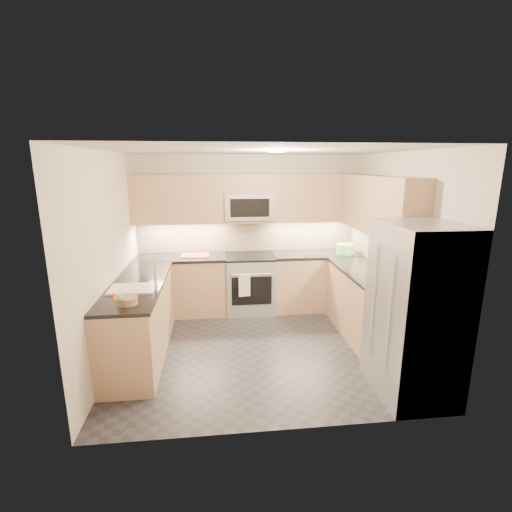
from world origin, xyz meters
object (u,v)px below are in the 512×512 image
Objects in this scene: microwave at (249,206)px; cutting_board at (195,255)px; gas_range at (250,284)px; refrigerator at (415,311)px; utensil_bowl at (345,249)px; fruit_basket at (127,301)px.

microwave is 1.15m from cutting_board.
gas_range is 0.51× the size of refrigerator.
cutting_board is (-0.86, 0.05, 0.49)m from gas_range.
microwave reaches higher than utensil_bowl.
cutting_board is 2.12× the size of fruit_basket.
fruit_basket is (-0.59, -2.05, 0.03)m from cutting_board.
fruit_basket is at bearing 171.59° from refrigerator.
utensil_bowl is (1.55, -0.21, -0.68)m from microwave.
cutting_board is at bearing -175.22° from microwave.
refrigerator is (1.45, -2.43, 0.45)m from gas_range.
utensil_bowl is at bearing -7.66° from microwave.
utensil_bowl is 1.35× the size of fruit_basket.
refrigerator is 2.35m from utensil_bowl.
refrigerator is 2.94m from fruit_basket.
microwave is 2.72× the size of utensil_bowl.
cutting_board is at bearing 133.03° from refrigerator.
utensil_bowl is at bearing 87.67° from refrigerator.
gas_range is at bearing -3.50° from cutting_board.
cutting_board is (-2.41, 0.14, -0.07)m from utensil_bowl.
refrigerator is (1.45, -2.55, -0.80)m from microwave.
gas_range is 0.99m from cutting_board.
microwave is at bearing 172.34° from utensil_bowl.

